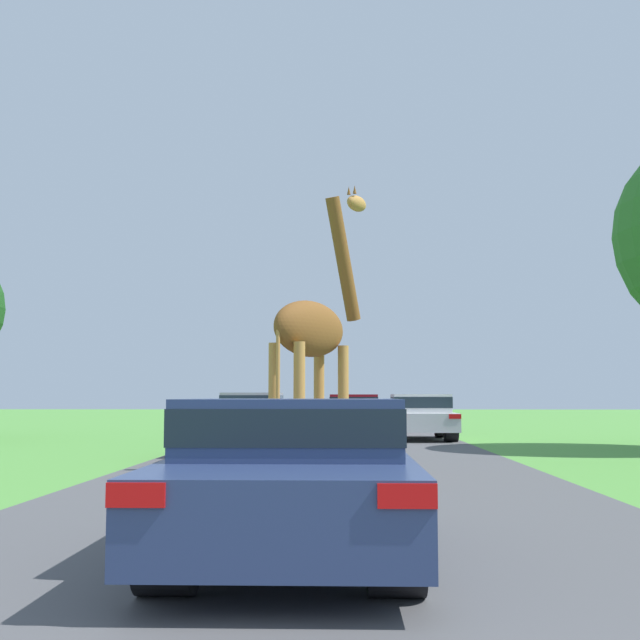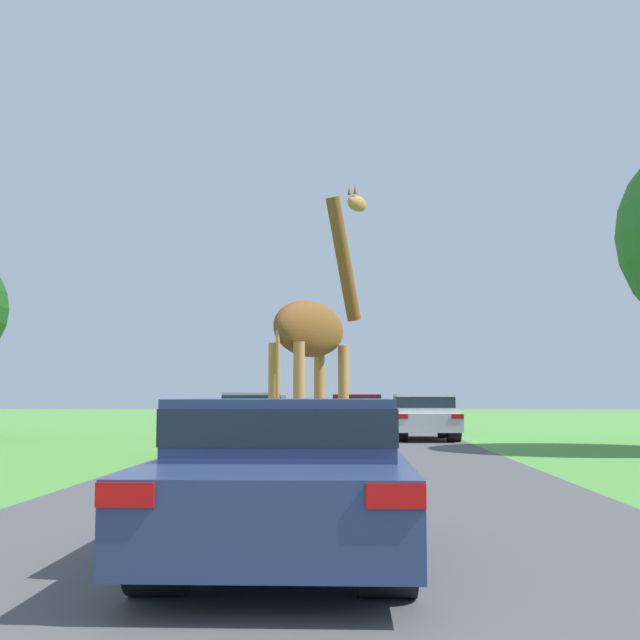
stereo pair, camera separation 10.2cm
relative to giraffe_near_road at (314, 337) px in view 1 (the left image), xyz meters
The scene contains 7 objects.
road 17.71m from the giraffe_near_road, 89.21° to the left, with size 7.69×120.00×0.00m.
giraffe_near_road is the anchor object (origin of this frame).
car_lead_maroon 7.19m from the giraffe_near_road, 89.45° to the right, with size 1.96×4.08×1.33m.
car_queue_right 16.39m from the giraffe_near_road, 86.87° to the left, with size 1.94×4.01×1.41m.
car_queue_left 10.05m from the giraffe_near_road, 102.52° to the left, with size 1.82×4.53×1.45m.
car_far_ahead 5.06m from the giraffe_near_road, 111.67° to the left, with size 1.94×4.12×1.26m.
car_verge_right 12.01m from the giraffe_near_road, 75.76° to the left, with size 1.96×3.99×1.41m.
Camera 1 is at (0.25, -1.35, 1.36)m, focal length 45.00 mm.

